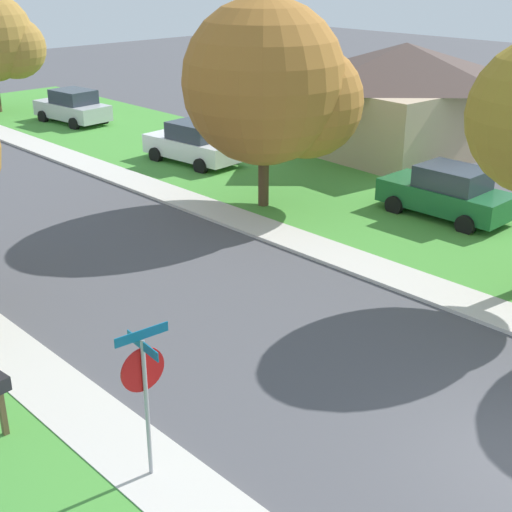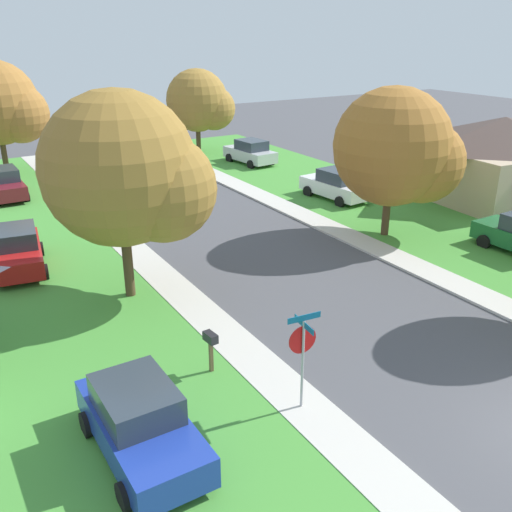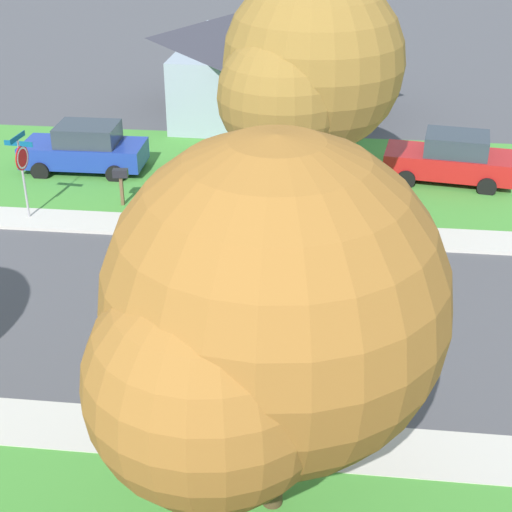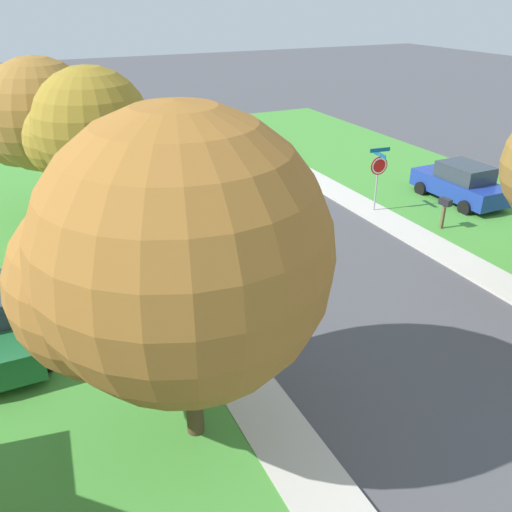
{
  "view_description": "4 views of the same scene",
  "coord_description": "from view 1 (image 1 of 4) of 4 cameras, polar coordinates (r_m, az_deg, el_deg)",
  "views": [
    {
      "loc": [
        -10.13,
        -3.82,
        7.98
      ],
      "look_at": [
        0.74,
        7.59,
        1.4
      ],
      "focal_mm": 50.48,
      "sensor_mm": 36.0,
      "label": 1
    },
    {
      "loc": [
        -12.05,
        -5.46,
        9.25
      ],
      "look_at": [
        -2.09,
        11.04,
        1.4
      ],
      "focal_mm": 39.61,
      "sensor_mm": 36.0,
      "label": 2
    },
    {
      "loc": [
        16.42,
        13.9,
        10.44
      ],
      "look_at": [
        -0.52,
        11.96,
        1.4
      ],
      "focal_mm": 54.76,
      "sensor_mm": 36.0,
      "label": 3
    },
    {
      "loc": [
        8.69,
        21.15,
        8.41
      ],
      "look_at": [
        2.71,
        8.48,
        1.4
      ],
      "focal_mm": 37.21,
      "sensor_mm": 36.0,
      "label": 4
    }
  ],
  "objects": [
    {
      "name": "sidewalk_east",
      "position": [
        23.09,
        -0.42,
        2.57
      ],
      "size": [
        1.4,
        56.0,
        0.1
      ],
      "primitive_type": "cube",
      "color": "beige",
      "rests_on": "ground"
    },
    {
      "name": "tree_across_right",
      "position": [
        23.89,
        1.52,
        13.23
      ],
      "size": [
        5.75,
        5.35,
        6.92
      ],
      "color": "#4C3823",
      "rests_on": "ground"
    },
    {
      "name": "car_white_across_road",
      "position": [
        30.04,
        -4.94,
        8.89
      ],
      "size": [
        2.32,
        4.44,
        1.76
      ],
      "color": "white",
      "rests_on": "ground"
    },
    {
      "name": "car_green_near_corner",
      "position": [
        24.29,
        14.91,
        4.87
      ],
      "size": [
        2.07,
        4.31,
        1.76
      ],
      "color": "#1E6033",
      "rests_on": "ground"
    },
    {
      "name": "stop_sign_far_corner",
      "position": [
        11.5,
        -8.86,
        -9.62
      ],
      "size": [
        0.92,
        0.92,
        2.77
      ],
      "color": "#9E9EA3",
      "rests_on": "ground"
    },
    {
      "name": "lawn_east",
      "position": [
        26.36,
        7.07,
        4.95
      ],
      "size": [
        8.0,
        56.0,
        0.08
      ],
      "primitive_type": "cube",
      "color": "#479338",
      "rests_on": "ground"
    },
    {
      "name": "car_silver_driveway_right",
      "position": [
        38.65,
        -14.33,
        11.37
      ],
      "size": [
        2.35,
        4.45,
        1.76
      ],
      "color": "silver",
      "rests_on": "ground"
    },
    {
      "name": "house_right_setback",
      "position": [
        32.81,
        11.56,
        12.38
      ],
      "size": [
        9.5,
        8.38,
        4.6
      ],
      "color": "tan",
      "rests_on": "ground"
    }
  ]
}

